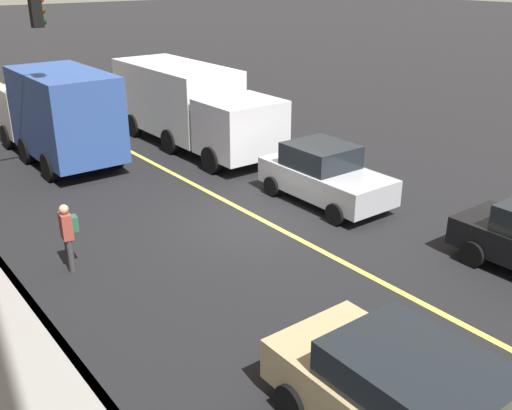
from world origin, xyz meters
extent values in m
plane|color=black|center=(0.00, 0.00, 0.00)|extent=(200.00, 200.00, 0.00)
cube|color=slate|center=(0.00, 6.37, 0.07)|extent=(80.00, 0.16, 0.15)
cube|color=#D8CC4C|center=(0.00, 0.00, 0.01)|extent=(80.00, 0.16, 0.01)
cube|color=#A8AAB2|center=(-0.23, -2.25, 0.67)|extent=(4.02, 1.80, 0.74)
cube|color=black|center=(0.02, -2.25, 1.36)|extent=(1.81, 1.66, 0.65)
cylinder|color=black|center=(-1.56, -3.13, 0.30)|extent=(0.60, 0.22, 0.60)
cylinder|color=black|center=(-1.56, -1.38, 0.30)|extent=(0.60, 0.22, 0.60)
cylinder|color=black|center=(1.10, -3.13, 0.30)|extent=(0.60, 0.22, 0.60)
cylinder|color=black|center=(1.10, -1.38, 0.30)|extent=(0.60, 0.22, 0.60)
cylinder|color=black|center=(-5.10, -2.24, 0.30)|extent=(0.60, 0.22, 0.60)
cube|color=black|center=(-7.77, 3.29, 1.27)|extent=(2.36, 1.76, 0.54)
cylinder|color=black|center=(-6.30, 4.22, 0.30)|extent=(0.60, 0.22, 0.60)
cylinder|color=black|center=(-6.30, 2.35, 0.30)|extent=(0.60, 0.22, 0.60)
cube|color=silver|center=(10.91, 2.32, 1.34)|extent=(1.83, 2.36, 1.79)
cube|color=#2D4C93|center=(7.56, 2.32, 1.83)|extent=(4.56, 2.36, 2.75)
cylinder|color=black|center=(10.91, 3.44, 0.45)|extent=(0.90, 0.28, 0.90)
cylinder|color=black|center=(10.91, 1.19, 0.45)|extent=(0.90, 0.28, 0.90)
cylinder|color=black|center=(6.42, 3.44, 0.45)|extent=(0.90, 0.28, 0.90)
cylinder|color=black|center=(6.42, 1.19, 0.45)|extent=(0.90, 0.28, 0.90)
cylinder|color=black|center=(8.70, 3.44, 0.45)|extent=(0.90, 0.28, 0.90)
cylinder|color=black|center=(8.70, 1.19, 0.45)|extent=(0.90, 0.28, 0.90)
cube|color=silver|center=(3.92, -2.26, 1.37)|extent=(2.31, 2.47, 1.84)
cube|color=silver|center=(8.12, -2.26, 1.68)|extent=(5.79, 2.47, 2.47)
cylinder|color=black|center=(3.92, -3.44, 0.45)|extent=(0.90, 0.28, 0.90)
cylinder|color=black|center=(3.92, -1.07, 0.45)|extent=(0.90, 0.28, 0.90)
cylinder|color=black|center=(9.57, -3.44, 0.45)|extent=(0.90, 0.28, 0.90)
cylinder|color=black|center=(9.57, -1.07, 0.45)|extent=(0.90, 0.28, 0.90)
cylinder|color=black|center=(6.68, -3.44, 0.45)|extent=(0.90, 0.28, 0.90)
cylinder|color=black|center=(6.68, -1.07, 0.45)|extent=(0.90, 0.28, 0.90)
cylinder|color=#383838|center=(0.19, 5.14, 0.39)|extent=(0.16, 0.16, 0.78)
cylinder|color=#383838|center=(0.40, 5.11, 0.39)|extent=(0.16, 0.16, 0.78)
cube|color=#993F33|center=(0.29, 5.13, 1.08)|extent=(0.40, 0.27, 0.59)
sphere|color=tan|center=(0.29, 5.13, 1.48)|extent=(0.21, 0.21, 0.21)
cube|color=#26593F|center=(0.27, 4.96, 1.11)|extent=(0.28, 0.19, 0.34)
cube|color=black|center=(5.95, 3.35, 5.19)|extent=(0.28, 0.30, 0.90)
sphere|color=#392905|center=(5.95, 3.17, 5.19)|extent=(0.18, 0.18, 0.18)
sphere|color=black|center=(5.95, 3.17, 4.89)|extent=(0.18, 0.18, 0.18)
camera|label=1|loc=(-11.51, 8.89, 6.37)|focal=40.93mm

